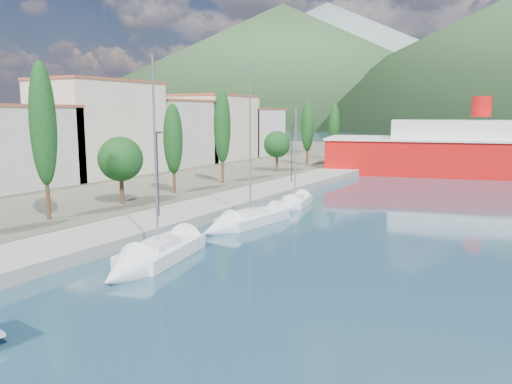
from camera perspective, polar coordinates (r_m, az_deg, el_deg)
The scene contains 9 objects.
ground at distance 132.36m, azimuth 24.19°, elevation 4.71°, with size 1400.00×1400.00×0.00m, color #224355.
quay at distance 44.98m, azimuth -2.07°, elevation -0.91°, with size 5.00×88.00×0.80m, color gray.
land_strip at distance 78.33m, azimuth -21.92°, elevation 2.66°, with size 70.00×148.00×0.70m, color #565644.
town_buildings at distance 67.33m, azimuth -13.70°, elevation 6.57°, with size 9.20×69.20×11.30m.
tree_row at distance 51.60m, azimuth -5.28°, elevation 6.25°, with size 3.64×62.61×11.00m.
lamp_posts at distance 35.82m, azimuth -11.63°, elevation 2.30°, with size 0.15×44.45×6.06m.
sailboat_near at distance 27.35m, azimuth -12.85°, elevation -7.86°, with size 4.19×8.84×12.21m.
sailboat_mid at distance 35.81m, azimuth -2.33°, elevation -3.66°, with size 3.23×8.94×12.58m.
sailboat_far at distance 43.24m, azimuth 4.07°, elevation -1.51°, with size 3.37×6.71×9.45m.
Camera 1 is at (14.97, -11.26, 8.17)m, focal length 35.00 mm.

